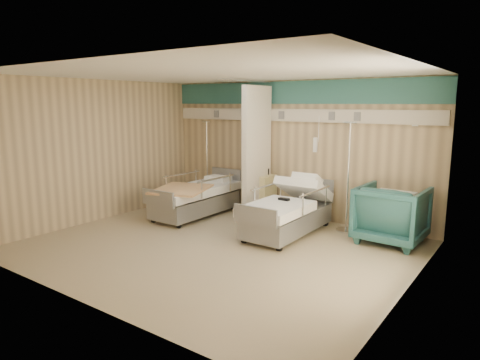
% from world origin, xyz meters
% --- Properties ---
extents(ground, '(6.00, 5.00, 0.00)m').
position_xyz_m(ground, '(0.00, 0.00, 0.00)').
color(ground, gray).
rests_on(ground, ground).
extents(room_walls, '(6.04, 5.04, 2.82)m').
position_xyz_m(room_walls, '(-0.03, 0.25, 1.86)').
color(room_walls, tan).
rests_on(room_walls, ground).
extents(bed_right, '(1.00, 2.16, 0.63)m').
position_xyz_m(bed_right, '(0.60, 1.30, 0.32)').
color(bed_right, white).
rests_on(bed_right, ground).
extents(bed_left, '(1.00, 2.16, 0.63)m').
position_xyz_m(bed_left, '(-1.60, 1.30, 0.32)').
color(bed_left, white).
rests_on(bed_left, ground).
extents(bedside_cabinet, '(0.50, 0.48, 0.85)m').
position_xyz_m(bedside_cabinet, '(-0.55, 2.20, 0.42)').
color(bedside_cabinet, beige).
rests_on(bedside_cabinet, ground).
extents(visitor_armchair, '(1.08, 1.11, 0.98)m').
position_xyz_m(visitor_armchair, '(2.26, 1.90, 0.49)').
color(visitor_armchair, '#204E50').
rests_on(visitor_armchair, ground).
extents(waffle_blanket, '(0.66, 0.59, 0.07)m').
position_xyz_m(waffle_blanket, '(2.28, 1.86, 1.02)').
color(waffle_blanket, silver).
rests_on(waffle_blanket, visitor_armchair).
extents(iv_stand_right, '(0.36, 0.36, 2.02)m').
position_xyz_m(iv_stand_right, '(1.40, 2.09, 0.41)').
color(iv_stand_right, silver).
rests_on(iv_stand_right, ground).
extents(iv_stand_left, '(0.35, 0.35, 1.94)m').
position_xyz_m(iv_stand_left, '(-2.08, 2.26, 0.40)').
color(iv_stand_left, silver).
rests_on(iv_stand_left, ground).
extents(call_remote, '(0.20, 0.09, 0.04)m').
position_xyz_m(call_remote, '(0.55, 1.24, 0.65)').
color(call_remote, black).
rests_on(call_remote, bed_right).
extents(tan_blanket, '(1.30, 1.45, 0.04)m').
position_xyz_m(tan_blanket, '(-1.56, 0.84, 0.65)').
color(tan_blanket, tan).
rests_on(tan_blanket, bed_left).
extents(toiletry_bag, '(0.27, 0.20, 0.13)m').
position_xyz_m(toiletry_bag, '(-0.57, 2.28, 0.92)').
color(toiletry_bag, black).
rests_on(toiletry_bag, bedside_cabinet).
extents(white_cup, '(0.10, 0.10, 0.13)m').
position_xyz_m(white_cup, '(-0.62, 2.31, 0.91)').
color(white_cup, white).
rests_on(white_cup, bedside_cabinet).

